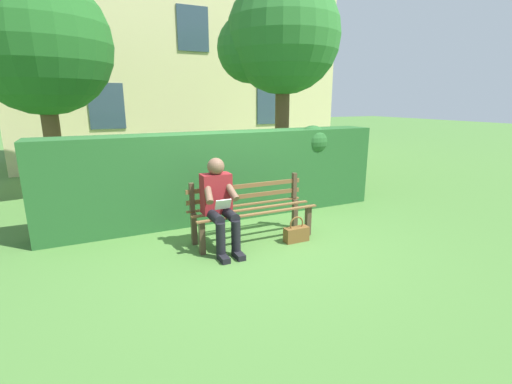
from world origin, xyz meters
The scene contains 8 objects.
ground centered at (0.00, 0.00, 0.00)m, with size 60.00×60.00×0.00m, color #477533.
park_bench centered at (0.00, -0.07, 0.42)m, with size 1.74×0.52×0.84m.
person_seated centered at (0.52, 0.10, 0.63)m, with size 0.44×0.73×1.19m.
hedge_backdrop centered at (-0.03, -1.15, 0.73)m, with size 5.52×0.67×1.46m.
tree centered at (-2.04, -3.10, 3.17)m, with size 2.59×2.47×4.47m.
building_facade centered at (-1.10, -8.01, 3.09)m, with size 9.82×3.33×6.19m.
handbag centered at (-0.51, 0.32, 0.11)m, with size 0.34×0.14×0.36m.
tree_far centered at (2.67, -3.99, 2.85)m, with size 2.75×2.62×4.22m.
Camera 1 is at (1.99, 4.31, 1.90)m, focal length 25.36 mm.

